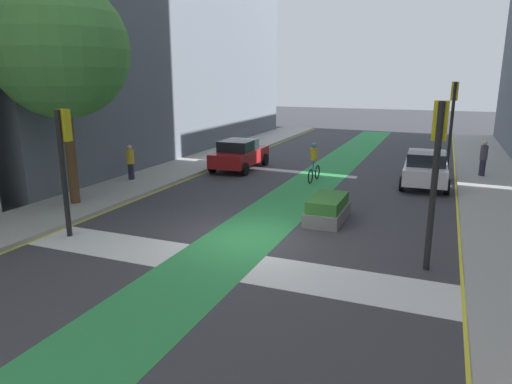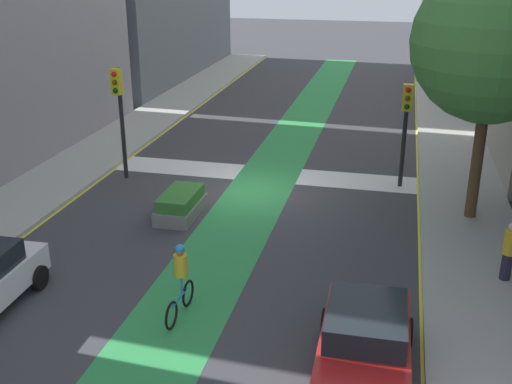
{
  "view_description": "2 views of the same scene",
  "coord_description": "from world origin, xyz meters",
  "px_view_note": "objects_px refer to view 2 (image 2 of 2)",
  "views": [
    {
      "loc": [
        5.2,
        -12.27,
        4.84
      ],
      "look_at": [
        -0.42,
        1.59,
        1.07
      ],
      "focal_mm": 32.39,
      "sensor_mm": 36.0,
      "label": 1
    },
    {
      "loc": [
        -5.01,
        20.76,
        8.3
      ],
      "look_at": [
        -0.74,
        2.46,
        0.98
      ],
      "focal_mm": 43.81,
      "sensor_mm": 36.0,
      "label": 2
    }
  ],
  "objects_px": {
    "street_tree_near": "(493,43)",
    "median_planter": "(181,205)",
    "cyclist_in_lane": "(180,279)",
    "traffic_signal_near_left": "(406,116)",
    "traffic_signal_near_right": "(119,103)",
    "pedestrian_sidewalk_left_a": "(509,251)",
    "car_red_left_far": "(364,345)"
  },
  "relations": [
    {
      "from": "traffic_signal_near_left",
      "to": "median_planter",
      "type": "xyz_separation_m",
      "value": [
        7.06,
        4.43,
        -2.33
      ]
    },
    {
      "from": "traffic_signal_near_left",
      "to": "cyclist_in_lane",
      "type": "bearing_deg",
      "value": 63.68
    },
    {
      "from": "traffic_signal_near_left",
      "to": "car_red_left_far",
      "type": "distance_m",
      "value": 11.77
    },
    {
      "from": "traffic_signal_near_right",
      "to": "pedestrian_sidewalk_left_a",
      "type": "distance_m",
      "value": 14.4
    },
    {
      "from": "car_red_left_far",
      "to": "median_planter",
      "type": "xyz_separation_m",
      "value": [
        6.5,
        -7.16,
        -0.4
      ]
    },
    {
      "from": "cyclist_in_lane",
      "to": "street_tree_near",
      "type": "height_order",
      "value": "street_tree_near"
    },
    {
      "from": "traffic_signal_near_right",
      "to": "car_red_left_far",
      "type": "xyz_separation_m",
      "value": [
        -9.84,
        10.13,
        -2.19
      ]
    },
    {
      "from": "traffic_signal_near_right",
      "to": "street_tree_near",
      "type": "distance_m",
      "value": 13.03
    },
    {
      "from": "traffic_signal_near_right",
      "to": "pedestrian_sidewalk_left_a",
      "type": "relative_size",
      "value": 2.65
    },
    {
      "from": "cyclist_in_lane",
      "to": "traffic_signal_near_left",
      "type": "bearing_deg",
      "value": -116.32
    },
    {
      "from": "traffic_signal_near_right",
      "to": "cyclist_in_lane",
      "type": "bearing_deg",
      "value": 121.83
    },
    {
      "from": "car_red_left_far",
      "to": "median_planter",
      "type": "height_order",
      "value": "car_red_left_far"
    },
    {
      "from": "car_red_left_far",
      "to": "cyclist_in_lane",
      "type": "relative_size",
      "value": 2.28
    },
    {
      "from": "street_tree_near",
      "to": "pedestrian_sidewalk_left_a",
      "type": "bearing_deg",
      "value": 97.35
    },
    {
      "from": "traffic_signal_near_left",
      "to": "street_tree_near",
      "type": "relative_size",
      "value": 0.49
    },
    {
      "from": "traffic_signal_near_right",
      "to": "car_red_left_far",
      "type": "distance_m",
      "value": 14.3
    },
    {
      "from": "car_red_left_far",
      "to": "cyclist_in_lane",
      "type": "bearing_deg",
      "value": -18.04
    },
    {
      "from": "traffic_signal_near_right",
      "to": "street_tree_near",
      "type": "bearing_deg",
      "value": 174.9
    },
    {
      "from": "traffic_signal_near_left",
      "to": "pedestrian_sidewalk_left_a",
      "type": "xyz_separation_m",
      "value": [
        -2.82,
        6.79,
        -1.77
      ]
    },
    {
      "from": "cyclist_in_lane",
      "to": "car_red_left_far",
      "type": "bearing_deg",
      "value": 161.96
    },
    {
      "from": "traffic_signal_near_left",
      "to": "cyclist_in_lane",
      "type": "xyz_separation_m",
      "value": [
        5.02,
        10.15,
        -1.77
      ]
    },
    {
      "from": "traffic_signal_near_right",
      "to": "car_red_left_far",
      "type": "relative_size",
      "value": 1.01
    },
    {
      "from": "pedestrian_sidewalk_left_a",
      "to": "traffic_signal_near_left",
      "type": "bearing_deg",
      "value": -67.44
    },
    {
      "from": "car_red_left_far",
      "to": "cyclist_in_lane",
      "type": "distance_m",
      "value": 4.69
    },
    {
      "from": "traffic_signal_near_right",
      "to": "traffic_signal_near_left",
      "type": "bearing_deg",
      "value": -171.98
    },
    {
      "from": "car_red_left_far",
      "to": "median_planter",
      "type": "relative_size",
      "value": 1.87
    },
    {
      "from": "cyclist_in_lane",
      "to": "pedestrian_sidewalk_left_a",
      "type": "relative_size",
      "value": 1.15
    },
    {
      "from": "pedestrian_sidewalk_left_a",
      "to": "car_red_left_far",
      "type": "bearing_deg",
      "value": 54.88
    },
    {
      "from": "cyclist_in_lane",
      "to": "street_tree_near",
      "type": "xyz_separation_m",
      "value": [
        -7.3,
        -7.55,
        4.75
      ]
    },
    {
      "from": "street_tree_near",
      "to": "median_planter",
      "type": "height_order",
      "value": "street_tree_near"
    },
    {
      "from": "car_red_left_far",
      "to": "traffic_signal_near_left",
      "type": "bearing_deg",
      "value": -92.78
    },
    {
      "from": "car_red_left_far",
      "to": "cyclist_in_lane",
      "type": "height_order",
      "value": "cyclist_in_lane"
    }
  ]
}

